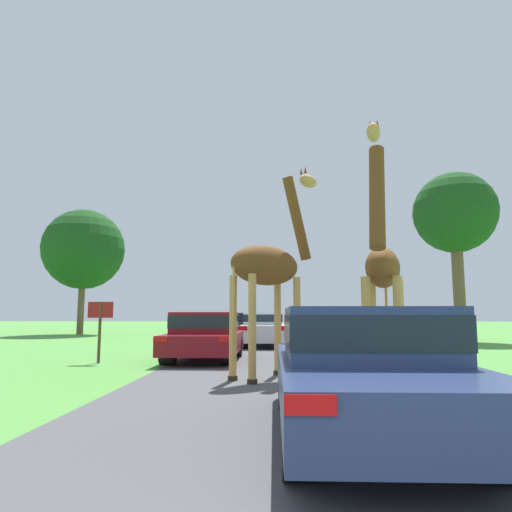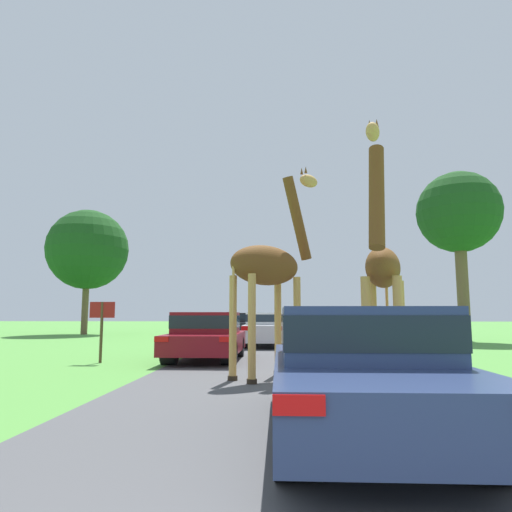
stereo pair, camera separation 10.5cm
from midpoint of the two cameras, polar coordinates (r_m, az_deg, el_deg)
name	(u,v)px [view 1 (the left image)]	position (r m, az deg, el deg)	size (l,w,h in m)	color
road	(283,334)	(30.62, 3.31, -9.71)	(6.83, 120.00, 0.00)	#4C4C4F
giraffe_near_road	(270,268)	(9.76, 1.39, -1.55)	(2.19, 2.13, 4.79)	tan
giraffe_companion	(382,269)	(9.63, 15.22, -1.59)	(1.25, 2.87, 4.92)	tan
car_lead_maroon	(362,365)	(5.40, 12.56, -13.19)	(1.86, 4.59, 1.41)	navy
car_queue_right	(244,324)	(26.89, -1.66, -8.48)	(1.89, 4.73, 1.38)	black
car_queue_left	(263,329)	(19.18, 0.76, -9.05)	(1.72, 4.08, 1.38)	silver
car_far_ahead	(378,333)	(15.25, 14.80, -9.31)	(1.71, 4.20, 1.35)	silver
car_verge_right	(342,328)	(22.34, 10.52, -8.79)	(1.78, 3.96, 1.28)	#561914
car_rear_follower	(205,335)	(13.49, -6.62, -9.76)	(1.98, 3.98, 1.38)	maroon
tree_left_edge	(455,214)	(25.48, 23.49, 4.81)	(4.13, 4.13, 8.55)	brown
tree_centre_back	(84,250)	(32.37, -20.82, 0.76)	(5.30, 5.30, 8.24)	brown
sign_post	(100,320)	(13.42, -19.12, -7.59)	(0.70, 0.08, 1.67)	#4C3823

